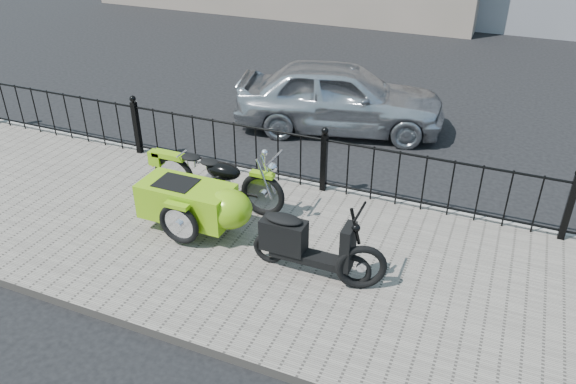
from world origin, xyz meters
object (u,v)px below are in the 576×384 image
at_px(scooter, 303,243).
at_px(sedan_car, 340,96).
at_px(spare_tire, 361,267).
at_px(motorcycle_sidecar, 203,198).

height_order(scooter, sedan_car, sedan_car).
bearing_deg(spare_tire, sedan_car, 111.19).
bearing_deg(spare_tire, scooter, 176.41).
bearing_deg(scooter, sedan_car, 102.77).
bearing_deg(scooter, spare_tire, -3.59).
distance_m(spare_tire, sedan_car, 5.10).
bearing_deg(sedan_car, spare_tire, -172.07).
bearing_deg(scooter, motorcycle_sidecar, 166.50).
relative_size(scooter, spare_tire, 2.54).
xyz_separation_m(spare_tire, sedan_car, (-1.84, 4.75, 0.26)).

